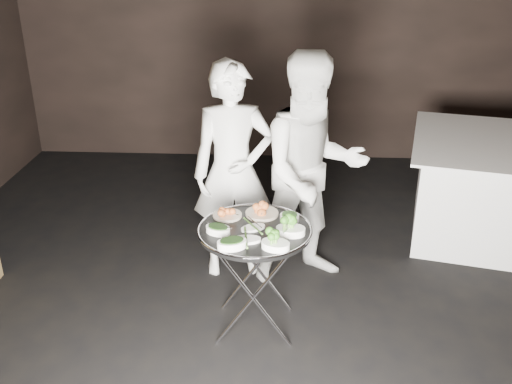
# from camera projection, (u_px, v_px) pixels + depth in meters

# --- Properties ---
(floor) EXTENTS (6.00, 7.00, 0.05)m
(floor) POSITION_uv_depth(u_px,v_px,m) (275.00, 345.00, 3.80)
(floor) COLOR black
(floor) RESTS_ON ground
(wall_back) EXTENTS (6.00, 0.05, 3.00)m
(wall_back) POSITION_uv_depth(u_px,v_px,m) (284.00, 29.00, 6.38)
(wall_back) COLOR black
(wall_back) RESTS_ON floor
(tray_stand) EXTENTS (0.50, 0.43, 0.74)m
(tray_stand) POSITION_uv_depth(u_px,v_px,m) (255.00, 275.00, 3.77)
(tray_stand) COLOR silver
(tray_stand) RESTS_ON floor
(serving_tray) EXTENTS (0.74, 0.74, 0.04)m
(serving_tray) POSITION_uv_depth(u_px,v_px,m) (255.00, 230.00, 3.64)
(serving_tray) COLOR black
(serving_tray) RESTS_ON tray_stand
(potato_plate_a) EXTENTS (0.19, 0.19, 0.07)m
(potato_plate_a) POSITION_uv_depth(u_px,v_px,m) (227.00, 212.00, 3.78)
(potato_plate_a) COLOR beige
(potato_plate_a) RESTS_ON serving_tray
(potato_plate_b) EXTENTS (0.22, 0.22, 0.08)m
(potato_plate_b) POSITION_uv_depth(u_px,v_px,m) (262.00, 210.00, 3.80)
(potato_plate_b) COLOR beige
(potato_plate_b) RESTS_ON serving_tray
(greens_bowl) EXTENTS (0.12, 0.12, 0.07)m
(greens_bowl) POSITION_uv_depth(u_px,v_px,m) (289.00, 217.00, 3.72)
(greens_bowl) COLOR white
(greens_bowl) RESTS_ON serving_tray
(asparagus_plate_a) EXTENTS (0.19, 0.16, 0.03)m
(asparagus_plate_a) POSITION_uv_depth(u_px,v_px,m) (253.00, 227.00, 3.63)
(asparagus_plate_a) COLOR white
(asparagus_plate_a) RESTS_ON serving_tray
(asparagus_plate_b) EXTENTS (0.19, 0.12, 0.04)m
(asparagus_plate_b) POSITION_uv_depth(u_px,v_px,m) (246.00, 239.00, 3.48)
(asparagus_plate_b) COLOR white
(asparagus_plate_b) RESTS_ON serving_tray
(spinach_bowl_a) EXTENTS (0.19, 0.16, 0.07)m
(spinach_bowl_a) POSITION_uv_depth(u_px,v_px,m) (218.00, 229.00, 3.57)
(spinach_bowl_a) COLOR white
(spinach_bowl_a) RESTS_ON serving_tray
(spinach_bowl_b) EXTENTS (0.21, 0.17, 0.07)m
(spinach_bowl_b) POSITION_uv_depth(u_px,v_px,m) (232.00, 243.00, 3.40)
(spinach_bowl_b) COLOR white
(spinach_bowl_b) RESTS_ON serving_tray
(broccoli_bowl_a) EXTENTS (0.19, 0.14, 0.08)m
(broccoli_bowl_a) POSITION_uv_depth(u_px,v_px,m) (291.00, 229.00, 3.56)
(broccoli_bowl_a) COLOR white
(broccoli_bowl_a) RESTS_ON serving_tray
(broccoli_bowl_b) EXTENTS (0.20, 0.17, 0.07)m
(broccoli_bowl_b) POSITION_uv_depth(u_px,v_px,m) (276.00, 244.00, 3.40)
(broccoli_bowl_b) COLOR white
(broccoli_bowl_b) RESTS_ON serving_tray
(serving_utensils) EXTENTS (0.58, 0.43, 0.01)m
(serving_utensils) POSITION_uv_depth(u_px,v_px,m) (258.00, 218.00, 3.67)
(serving_utensils) COLOR silver
(serving_utensils) RESTS_ON serving_tray
(waiter_left) EXTENTS (0.68, 0.52, 1.68)m
(waiter_left) POSITION_uv_depth(u_px,v_px,m) (233.00, 172.00, 4.29)
(waiter_left) COLOR white
(waiter_left) RESTS_ON floor
(waiter_right) EXTENTS (1.02, 0.90, 1.77)m
(waiter_right) POSITION_uv_depth(u_px,v_px,m) (312.00, 172.00, 4.18)
(waiter_right) COLOR white
(waiter_right) RESTS_ON floor
(dining_table) EXTENTS (1.51, 1.51, 0.86)m
(dining_table) POSITION_uv_depth(u_px,v_px,m) (497.00, 188.00, 5.01)
(dining_table) COLOR white
(dining_table) RESTS_ON floor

